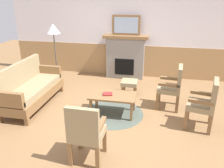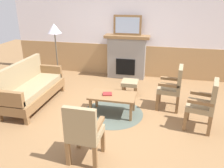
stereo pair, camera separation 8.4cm
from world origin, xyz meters
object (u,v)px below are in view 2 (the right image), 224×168
fireplace (127,56)px  framed_picture (127,25)px  coffee_table (113,97)px  book_on_table (107,94)px  armchair_near_fireplace (173,86)px  footstool (130,84)px  couch (32,88)px  floor_lamp_by_couch (55,32)px  armchair_by_window_left (205,103)px  armchair_front_left (84,131)px

fireplace → framed_picture: 0.91m
framed_picture → coffee_table: 2.60m
coffee_table → book_on_table: bearing=-173.6°
armchair_near_fireplace → book_on_table: bearing=-157.8°
fireplace → footstool: fireplace is taller
fireplace → couch: (-1.82, -2.27, -0.26)m
couch → footstool: (2.11, 1.03, -0.11)m
coffee_table → floor_lamp_by_couch: floor_lamp_by_couch is taller
armchair_near_fireplace → armchair_by_window_left: size_ratio=1.00×
book_on_table → armchair_near_fireplace: bearing=22.2°
armchair_front_left → floor_lamp_by_couch: size_ratio=0.58×
footstool → floor_lamp_by_couch: floor_lamp_by_couch is taller
armchair_by_window_left → coffee_table: bearing=174.0°
fireplace → armchair_by_window_left: 3.12m
floor_lamp_by_couch → armchair_near_fireplace: bearing=-14.5°
armchair_front_left → armchair_by_window_left: bearing=35.8°
armchair_near_fireplace → floor_lamp_by_couch: (-3.07, 0.79, 0.91)m
framed_picture → armchair_front_left: (-0.01, -3.85, -1.02)m
book_on_table → footstool: size_ratio=0.47×
armchair_near_fireplace → floor_lamp_by_couch: floor_lamp_by_couch is taller
fireplace → floor_lamp_by_couch: floor_lamp_by_couch is taller
fireplace → couch: fireplace is taller
armchair_near_fireplace → armchair_front_left: same height
coffee_table → footstool: bearing=79.1°
armchair_near_fireplace → fireplace: bearing=126.2°
armchair_front_left → floor_lamp_by_couch: (-1.75, 2.86, 0.91)m
footstool → armchair_front_left: size_ratio=0.41×
couch → armchair_front_left: (1.81, -1.58, 0.14)m
coffee_table → floor_lamp_by_couch: size_ratio=0.57×
armchair_front_left → floor_lamp_by_couch: floor_lamp_by_couch is taller
armchair_by_window_left → floor_lamp_by_couch: 4.03m
couch → book_on_table: size_ratio=9.48×
fireplace → armchair_front_left: bearing=-90.2°
armchair_near_fireplace → armchair_front_left: size_ratio=1.00×
floor_lamp_by_couch → coffee_table: bearing=-35.6°
armchair_front_left → floor_lamp_by_couch: bearing=121.5°
couch → armchair_by_window_left: (3.68, -0.23, 0.14)m
fireplace → book_on_table: 2.34m
footstool → floor_lamp_by_couch: 2.37m
framed_picture → floor_lamp_by_couch: framed_picture is taller
armchair_near_fireplace → footstool: bearing=151.7°
armchair_front_left → fireplace: bearing=89.8°
book_on_table → armchair_near_fireplace: armchair_near_fireplace is taller
floor_lamp_by_couch → footstool: bearing=-6.9°
couch → coffee_table: 1.90m
footstool → armchair_near_fireplace: (1.01, -0.54, 0.25)m
armchair_by_window_left → footstool: bearing=141.2°
floor_lamp_by_couch → couch: bearing=-92.6°
fireplace → armchair_by_window_left: (1.86, -2.50, -0.11)m
framed_picture → book_on_table: 2.58m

